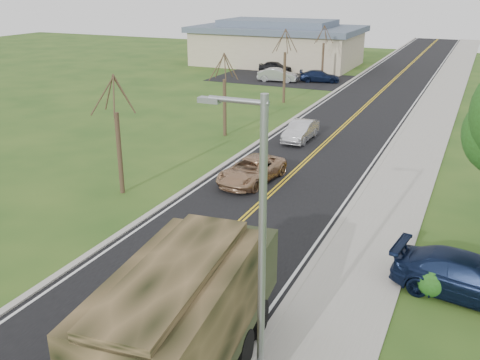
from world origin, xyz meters
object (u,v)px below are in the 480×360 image
Objects in this scene: military_truck at (188,310)px; suv_champagne at (251,170)px; sedan_silver at (301,131)px; pickup_navy at (469,278)px.

military_truck is 1.70× the size of suv_champagne.
military_truck is 15.60m from suv_champagne.
suv_champagne is (-4.61, 14.82, -1.57)m from military_truck.
military_truck reaches higher than suv_champagne.
suv_champagne is 1.16× the size of sedan_silver.
suv_champagne is at bearing 64.79° from pickup_navy.
pickup_navy is (11.38, -16.10, 0.07)m from sedan_silver.
pickup_navy is at bearing -26.18° from suv_champagne.
sedan_silver is at bearing 43.04° from pickup_navy.
sedan_silver is (-4.77, 23.63, -1.55)m from military_truck.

